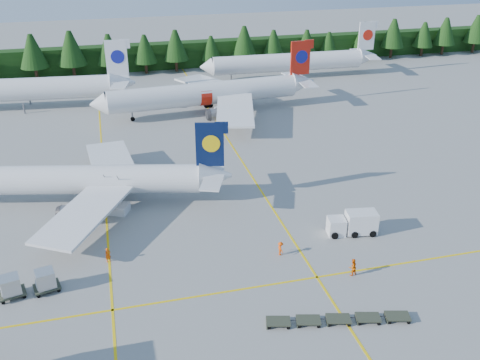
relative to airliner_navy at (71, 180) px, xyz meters
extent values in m
plane|color=gray|center=(17.76, -16.33, -3.17)|extent=(320.00, 320.00, 0.00)
cube|color=yellow|center=(3.76, 3.67, -3.16)|extent=(0.25, 120.00, 0.01)
cube|color=yellow|center=(23.76, 3.67, -3.16)|extent=(0.25, 120.00, 0.01)
cube|color=yellow|center=(17.76, -22.33, -3.16)|extent=(80.00, 0.25, 0.01)
cube|color=black|center=(17.76, 65.67, -0.17)|extent=(220.00, 4.00, 6.00)
cylinder|color=silver|center=(0.58, -0.13, 0.07)|extent=(30.64, 10.48, 3.60)
cube|color=#071235|center=(16.80, -3.93, 4.58)|extent=(3.40, 1.09, 5.58)
cube|color=silver|center=(4.95, 6.70, -0.47)|extent=(6.52, 13.91, 1.02)
cylinder|color=slate|center=(2.64, 4.75, -1.73)|extent=(3.41, 2.54, 1.89)
cube|color=silver|center=(1.46, -8.20, -0.47)|extent=(11.61, 14.35, 1.02)
cylinder|color=slate|center=(0.26, -5.43, -1.73)|extent=(3.41, 2.54, 1.89)
cylinder|color=silver|center=(22.63, 30.25, 0.52)|extent=(35.03, 6.74, 4.10)
cone|color=silver|center=(3.84, 28.82, 0.52)|extent=(3.17, 4.30, 4.10)
cube|color=red|center=(41.53, 31.70, 5.64)|extent=(3.91, 0.65, 6.35)
cube|color=silver|center=(25.03, 39.17, -0.10)|extent=(11.53, 16.54, 1.16)
cylinder|color=slate|center=(23.20, 36.25, -1.53)|extent=(3.64, 2.41, 2.15)
cube|color=silver|center=(26.36, 21.81, -0.10)|extent=(9.59, 16.38, 1.16)
cylinder|color=slate|center=(24.11, 24.41, -1.53)|extent=(3.64, 2.41, 2.15)
cylinder|color=slate|center=(9.44, 29.25, -2.30)|extent=(0.25, 0.25, 1.74)
cylinder|color=silver|center=(-11.40, 41.27, 0.62)|extent=(36.04, 7.70, 4.21)
cube|color=silver|center=(7.98, 39.36, 5.89)|extent=(4.02, 0.76, 6.53)
cylinder|color=silver|center=(45.41, 49.55, 0.43)|extent=(34.11, 4.86, 4.00)
cone|color=silver|center=(27.01, 50.01, 0.43)|extent=(2.90, 4.07, 4.00)
cube|color=silver|center=(63.92, 49.08, 5.44)|extent=(3.81, 0.45, 6.20)
cylinder|color=slate|center=(32.49, 49.87, -2.37)|extent=(0.24, 0.24, 1.60)
cube|color=silver|center=(4.52, -3.57, -2.64)|extent=(4.51, 3.58, 1.05)
cube|color=slate|center=(5.32, -1.84, -0.98)|extent=(2.97, 4.08, 2.82)
cube|color=slate|center=(6.12, -0.12, 0.31)|extent=(2.03, 1.75, 0.11)
cube|color=white|center=(28.90, -15.18, -2.17)|extent=(2.17, 2.17, 1.99)
cube|color=black|center=(28.90, -15.18, -1.70)|extent=(1.87, 2.03, 0.85)
cube|color=white|center=(31.70, -15.63, -1.75)|extent=(3.70, 2.60, 2.46)
cube|color=#363A2A|center=(17.83, -28.00, -2.77)|extent=(2.40, 1.83, 0.12)
cube|color=#363A2A|center=(20.46, -28.50, -2.77)|extent=(2.40, 1.83, 0.12)
cube|color=#363A2A|center=(23.08, -29.00, -2.77)|extent=(2.40, 1.83, 0.12)
cube|color=#363A2A|center=(25.71, -29.50, -2.77)|extent=(2.40, 1.83, 0.12)
cube|color=#363A2A|center=(28.34, -30.00, -2.77)|extent=(2.40, 1.83, 0.12)
cube|color=#363A2A|center=(-5.28, -17.97, -2.73)|extent=(2.77, 2.37, 0.15)
cube|color=#B6B8BB|center=(-5.28, -17.97, -1.80)|extent=(2.03, 1.99, 1.70)
cube|color=#363A2A|center=(-2.18, -17.79, -2.73)|extent=(2.77, 2.37, 0.15)
cube|color=#B6B8BB|center=(-2.18, -17.79, -1.80)|extent=(2.03, 1.99, 1.70)
imported|color=#FB5305|center=(3.72, -14.33, -2.36)|extent=(0.69, 0.57, 1.62)
imported|color=#EB5C04|center=(27.31, -22.81, -2.24)|extent=(1.06, 0.92, 1.86)
imported|color=#EF4505|center=(21.48, -17.61, -2.39)|extent=(0.51, 0.69, 1.56)
camera|label=1|loc=(5.37, -62.72, 28.89)|focal=40.00mm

